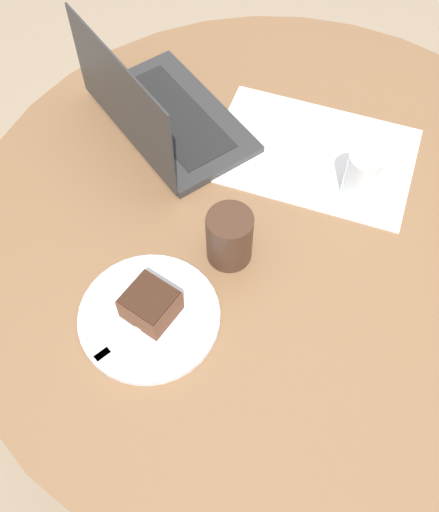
{
  "coord_description": "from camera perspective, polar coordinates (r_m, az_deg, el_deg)",
  "views": [
    {
      "loc": [
        -0.44,
        0.48,
        1.67
      ],
      "look_at": [
        -0.01,
        0.15,
        0.8
      ],
      "focal_mm": 42.0,
      "sensor_mm": 36.0,
      "label": 1
    }
  ],
  "objects": [
    {
      "name": "cake_slice",
      "position": [
        0.98,
        -6.6,
        -4.6
      ],
      "size": [
        0.1,
        0.1,
        0.05
      ],
      "rotation": [
        0.0,
        0.0,
        3.45
      ],
      "color": "brown",
      "rests_on": "plate"
    },
    {
      "name": "fork",
      "position": [
        0.99,
        -8.58,
        -7.46
      ],
      "size": [
        0.03,
        0.17,
        0.0
      ],
      "rotation": [
        0.0,
        0.0,
        7.91
      ],
      "color": "silver",
      "rests_on": "plate"
    },
    {
      "name": "water_glass",
      "position": [
        1.14,
        13.4,
        7.45
      ],
      "size": [
        0.06,
        0.06,
        0.1
      ],
      "color": "silver",
      "rests_on": "dining_table"
    },
    {
      "name": "dining_table",
      "position": [
        1.24,
        5.41,
        -0.87
      ],
      "size": [
        1.2,
        1.2,
        0.76
      ],
      "color": "brown",
      "rests_on": "ground_plane"
    },
    {
      "name": "plate",
      "position": [
        1.01,
        -6.7,
        -5.76
      ],
      "size": [
        0.24,
        0.24,
        0.01
      ],
      "color": "silver",
      "rests_on": "dining_table"
    },
    {
      "name": "paper_document",
      "position": [
        1.22,
        8.84,
        9.61
      ],
      "size": [
        0.48,
        0.44,
        0.0
      ],
      "rotation": [
        0.0,
        0.0,
        0.59
      ],
      "color": "white",
      "rests_on": "dining_table"
    },
    {
      "name": "ground_plane",
      "position": [
        1.79,
        3.83,
        -10.89
      ],
      "size": [
        12.0,
        12.0,
        0.0
      ],
      "primitive_type": "plane",
      "color": "gray"
    },
    {
      "name": "laptop",
      "position": [
        1.23,
        -5.66,
        13.35
      ],
      "size": [
        0.36,
        0.22,
        0.22
      ],
      "rotation": [
        0.0,
        0.0,
        3.11
      ],
      "color": "#2D2D2D",
      "rests_on": "dining_table"
    },
    {
      "name": "coffee_glass",
      "position": [
        1.02,
        0.97,
        1.79
      ],
      "size": [
        0.08,
        0.08,
        0.11
      ],
      "color": "#3D2619",
      "rests_on": "dining_table"
    }
  ]
}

